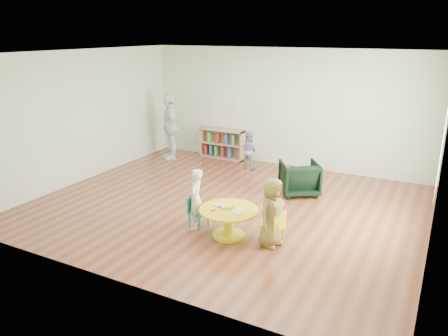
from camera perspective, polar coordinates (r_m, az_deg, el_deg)
name	(u,v)px	position (r m, az deg, el deg)	size (l,w,h in m)	color
room	(228,106)	(7.78, 0.49, 8.09)	(7.10, 7.00, 2.80)	brown
activity_table	(229,217)	(6.98, 0.64, -6.48)	(0.95, 0.95, 0.52)	gold
kid_chair_left	(197,211)	(7.36, -3.56, -5.59)	(0.32, 0.32, 0.53)	#178173
kid_chair_right	(275,226)	(6.82, 6.68, -7.58)	(0.36, 0.36, 0.54)	gold
bookshelf	(222,144)	(11.31, -0.22, 3.18)	(1.20, 0.30, 0.75)	tan
alphabet_poster	(225,105)	(11.22, 0.14, 8.19)	(0.74, 0.01, 0.54)	white
armchair	(299,178)	(8.89, 9.82, -1.32)	(0.72, 0.74, 0.67)	black
child_left	(196,199)	(7.23, -3.72, -4.05)	(0.37, 0.25, 1.03)	silver
child_right	(272,212)	(6.66, 6.28, -5.77)	(0.53, 0.35, 1.09)	gold
toddler	(249,150)	(10.38, 3.23, 2.33)	(0.44, 0.34, 0.90)	#1C1F46
adult_caretaker	(170,127)	(11.21, -7.07, 5.40)	(0.98, 0.41, 1.68)	white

